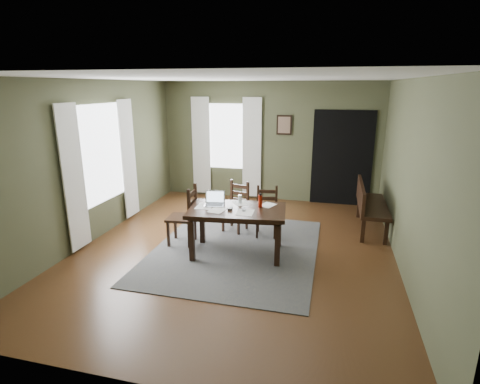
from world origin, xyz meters
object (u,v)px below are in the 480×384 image
(chair_end, at_px, (185,216))
(laptop, at_px, (215,201))
(chair_back_right, at_px, (267,212))
(dining_table, at_px, (237,214))
(chair_back_left, at_px, (236,207))
(bench, at_px, (368,203))
(water_bottle, at_px, (260,201))

(chair_end, xyz_separation_m, laptop, (0.55, -0.05, 0.32))
(chair_end, xyz_separation_m, chair_back_right, (1.26, 0.73, -0.07))
(chair_end, distance_m, chair_back_right, 1.46)
(dining_table, xyz_separation_m, chair_end, (-0.95, 0.16, -0.17))
(dining_table, height_order, chair_back_left, chair_back_left)
(bench, bearing_deg, chair_back_left, 104.76)
(dining_table, bearing_deg, water_bottle, 20.27)
(chair_back_left, xyz_separation_m, bench, (2.35, 0.62, 0.07))
(bench, relative_size, water_bottle, 6.85)
(chair_end, distance_m, chair_back_left, 1.08)
(chair_back_right, bearing_deg, laptop, -140.07)
(dining_table, xyz_separation_m, bench, (2.08, 1.62, -0.15))
(chair_back_left, xyz_separation_m, chair_back_right, (0.59, -0.11, -0.02))
(chair_back_right, height_order, bench, chair_back_right)
(dining_table, xyz_separation_m, chair_back_right, (0.31, 0.89, -0.23))
(dining_table, relative_size, chair_back_right, 1.81)
(bench, height_order, laptop, laptop)
(laptop, xyz_separation_m, water_bottle, (0.73, 0.05, 0.05))
(dining_table, distance_m, bench, 2.64)
(chair_back_right, relative_size, laptop, 2.47)
(chair_back_left, relative_size, chair_back_right, 1.04)
(bench, relative_size, laptop, 4.37)
(chair_end, bearing_deg, chair_back_right, 115.37)
(laptop, relative_size, water_bottle, 1.57)
(water_bottle, bearing_deg, chair_back_right, 91.69)
(dining_table, relative_size, bench, 1.03)
(chair_back_right, bearing_deg, chair_back_left, 162.11)
(dining_table, distance_m, chair_end, 0.98)
(chair_end, bearing_deg, bench, 110.98)
(chair_back_right, bearing_deg, bench, 14.70)
(bench, bearing_deg, dining_table, 127.99)
(chair_back_right, bearing_deg, chair_end, -157.57)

